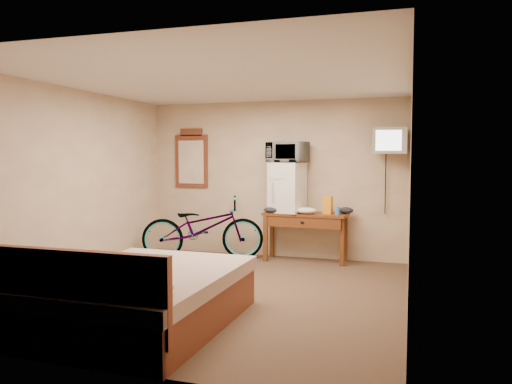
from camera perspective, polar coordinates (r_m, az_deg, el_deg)
room at (r=5.87m, az=-3.79°, el=0.48°), size 4.60×4.64×2.50m
desk at (r=7.69m, az=5.63°, el=-3.37°), size 1.30×0.56×0.75m
mini_fridge at (r=7.75m, az=3.59°, el=0.51°), size 0.55×0.54×0.77m
microwave at (r=7.73m, az=3.61°, el=4.56°), size 0.66×0.52×0.32m
snack_bag at (r=7.60m, az=8.21°, el=-1.50°), size 0.15×0.11×0.27m
blue_cup at (r=7.53m, az=9.27°, el=-2.12°), size 0.07×0.07×0.12m
cloth_cream at (r=7.59m, az=5.75°, el=-2.13°), size 0.32×0.25×0.10m
cloth_dark_a at (r=7.68m, az=1.79°, el=-2.05°), size 0.25×0.19×0.09m
cloth_dark_b at (r=7.69m, az=10.25°, el=-2.08°), size 0.22×0.18×0.10m
crt_television at (r=7.50m, az=14.97°, el=5.67°), size 0.50×0.60×0.38m
wall_mirror at (r=8.51m, az=-7.38°, el=3.78°), size 0.58×0.04×0.99m
bicycle at (r=7.90m, az=-6.11°, el=-4.07°), size 2.02×1.27×1.00m
bed at (r=4.94m, az=-13.12°, el=-11.59°), size 1.63×2.13×0.90m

